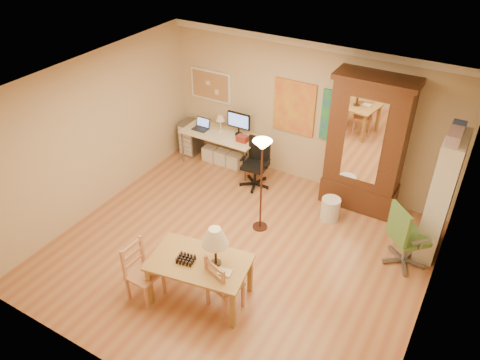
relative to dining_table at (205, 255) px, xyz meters
The scene contains 16 objects.
floor 1.28m from the dining_table, 95.74° to the left, with size 5.50×5.50×0.00m, color #A25C39.
crown_molding 3.92m from the dining_table, 91.66° to the left, with size 5.50×0.08×0.12m, color white.
corkboard 4.14m from the dining_table, 121.80° to the left, with size 0.90×0.04×0.62m, color tan.
art_panel_left 3.55m from the dining_table, 95.77° to the left, with size 0.80×0.04×1.00m, color gold.
art_panel_right 3.57m from the dining_table, 80.99° to the left, with size 0.75×0.04×0.95m, color #256596.
dining_table is the anchor object (origin of this frame).
ladder_chair_back 0.48m from the dining_table, ahead, with size 0.50×0.49×0.88m.
ladder_chair_left 0.95m from the dining_table, 152.04° to the right, with size 0.41×0.43×0.90m.
torchiere_lamp 1.82m from the dining_table, 92.83° to the left, with size 0.30×0.30×1.66m.
computer_desk 3.60m from the dining_table, 118.40° to the left, with size 1.55×0.68×1.17m.
office_chair_black 2.98m from the dining_table, 105.24° to the left, with size 0.58×0.58×0.95m.
office_chair_green 3.05m from the dining_table, 43.54° to the left, with size 0.69×0.69×1.07m.
drawer_cart 4.13m from the dining_table, 128.24° to the left, with size 0.35×0.42×0.70m.
armoire 3.43m from the dining_table, 71.16° to the left, with size 1.31×0.62×2.42m.
bookshelf 3.58m from the dining_table, 46.80° to the left, with size 0.30×0.80×2.00m.
wastebin 2.75m from the dining_table, 71.86° to the left, with size 0.32×0.32×0.41m, color silver.
Camera 1 is at (2.81, -4.72, 5.04)m, focal length 35.00 mm.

